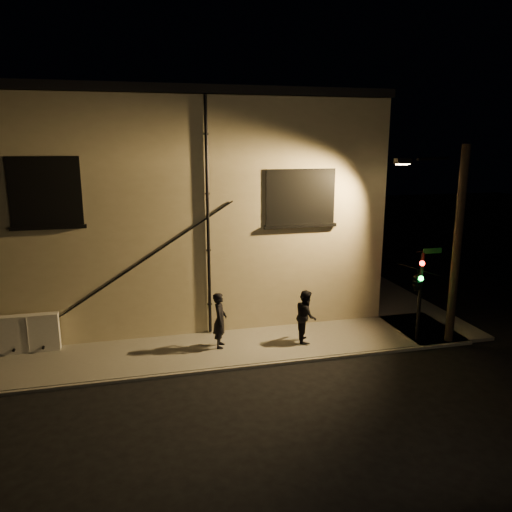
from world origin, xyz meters
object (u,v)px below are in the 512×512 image
object	(u,v)px
pedestrian_b	(306,316)
pedestrian_a	(220,320)
streetlamp_pole	(453,241)
utility_cabinet	(28,333)
traffic_signal	(418,281)

from	to	relation	value
pedestrian_b	pedestrian_a	bearing A→B (deg)	98.71
pedestrian_b	streetlamp_pole	xyz separation A→B (m)	(4.80, -1.12, 2.64)
pedestrian_b	streetlamp_pole	world-z (taller)	streetlamp_pole
utility_cabinet	pedestrian_b	xyz separation A→B (m)	(9.23, -1.35, 0.28)
traffic_signal	streetlamp_pole	size ratio (longest dim) A/B	0.48
utility_cabinet	traffic_signal	size ratio (longest dim) A/B	0.59
pedestrian_b	utility_cabinet	bearing A→B (deg)	94.45
pedestrian_a	streetlamp_pole	distance (m)	8.32
utility_cabinet	pedestrian_b	world-z (taller)	pedestrian_b
traffic_signal	streetlamp_pole	xyz separation A→B (m)	(1.15, -0.14, 1.35)
streetlamp_pole	traffic_signal	bearing A→B (deg)	172.86
pedestrian_b	traffic_signal	xyz separation A→B (m)	(3.65, -0.97, 1.29)
utility_cabinet	streetlamp_pole	world-z (taller)	streetlamp_pole
pedestrian_a	pedestrian_b	bearing A→B (deg)	-79.39
utility_cabinet	streetlamp_pole	bearing A→B (deg)	-9.95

